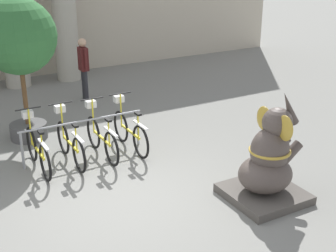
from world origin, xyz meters
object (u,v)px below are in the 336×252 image
object	(u,v)px
elephant_statue	(268,164)
person_pedestrian	(83,63)
bicycle_3	(130,130)
bicycle_2	(101,136)
bicycle_0	(37,149)
bicycle_1	(70,142)
potted_tree	(18,41)

from	to	relation	value
elephant_statue	person_pedestrian	bearing A→B (deg)	97.19
bicycle_3	person_pedestrian	bearing A→B (deg)	84.74
bicycle_2	bicycle_3	bearing A→B (deg)	2.78
bicycle_0	bicycle_1	bearing A→B (deg)	0.94
bicycle_0	elephant_statue	size ratio (longest dim) A/B	0.89
bicycle_3	person_pedestrian	xyz separation A→B (m)	(0.33, 3.57, 0.59)
bicycle_2	bicycle_0	bearing A→B (deg)	178.98
bicycle_0	bicycle_3	distance (m)	1.91
bicycle_0	bicycle_1	size ratio (longest dim) A/B	1.00
elephant_statue	potted_tree	size ratio (longest dim) A/B	0.61
bicycle_3	potted_tree	bearing A→B (deg)	136.57
person_pedestrian	potted_tree	distance (m)	3.04
bicycle_2	bicycle_3	distance (m)	0.64
person_pedestrian	potted_tree	size ratio (longest dim) A/B	0.55
bicycle_2	potted_tree	size ratio (longest dim) A/B	0.54
bicycle_2	elephant_statue	xyz separation A→B (m)	(1.79, -2.91, 0.21)
bicycle_2	elephant_statue	bearing A→B (deg)	-58.45
bicycle_1	bicycle_2	distance (m)	0.64
bicycle_1	bicycle_2	xyz separation A→B (m)	(0.64, -0.03, 0.00)
bicycle_2	elephant_statue	size ratio (longest dim) A/B	0.89
person_pedestrian	bicycle_1	bearing A→B (deg)	-114.14
bicycle_0	bicycle_3	xyz separation A→B (m)	(1.91, 0.01, 0.00)
bicycle_0	bicycle_2	xyz separation A→B (m)	(1.27, -0.02, 0.00)
bicycle_2	potted_tree	world-z (taller)	potted_tree
bicycle_1	elephant_statue	size ratio (longest dim) A/B	0.89
bicycle_1	bicycle_2	bearing A→B (deg)	-2.98
bicycle_0	bicycle_2	distance (m)	1.27
bicycle_0	elephant_statue	xyz separation A→B (m)	(3.06, -2.93, 0.21)
bicycle_2	person_pedestrian	xyz separation A→B (m)	(0.96, 3.60, 0.59)
bicycle_0	bicycle_3	bearing A→B (deg)	0.25
bicycle_1	bicycle_3	world-z (taller)	same
bicycle_2	potted_tree	xyz separation A→B (m)	(-1.06, 1.63, 1.72)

